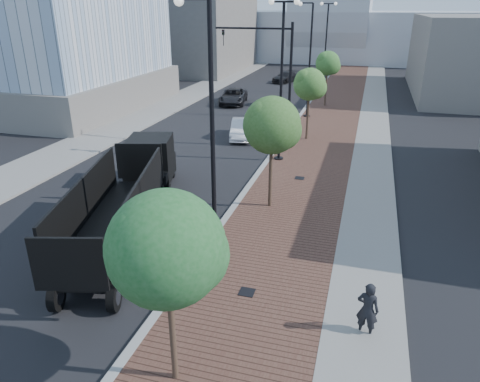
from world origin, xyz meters
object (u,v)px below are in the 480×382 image
(white_sedan, at_px, (242,129))
(pedestrian, at_px, (368,310))
(dark_car_mid, at_px, (233,96))
(dump_truck, at_px, (137,185))

(white_sedan, height_order, pedestrian, pedestrian)
(white_sedan, height_order, dark_car_mid, dark_car_mid)
(dump_truck, distance_m, dark_car_mid, 24.95)
(white_sedan, bearing_deg, pedestrian, -75.89)
(dark_car_mid, bearing_deg, pedestrian, -75.35)
(dump_truck, xyz_separation_m, dark_car_mid, (-2.90, 24.77, -0.55))
(white_sedan, bearing_deg, dump_truck, -107.08)
(dump_truck, bearing_deg, white_sedan, 69.04)
(pedestrian, bearing_deg, dump_truck, -16.31)
(white_sedan, distance_m, dark_car_mid, 12.27)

